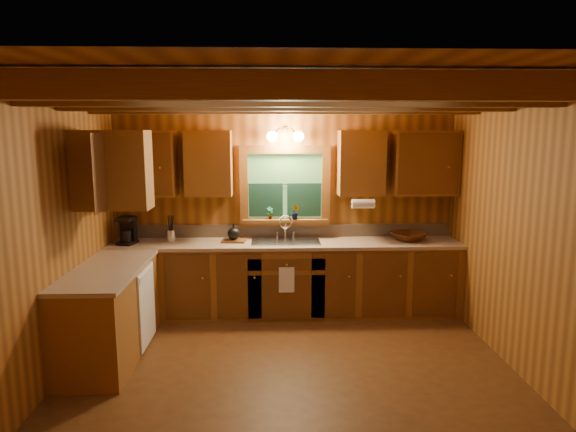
% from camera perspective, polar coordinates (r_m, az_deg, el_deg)
% --- Properties ---
extents(room, '(4.20, 4.20, 4.20)m').
position_cam_1_polar(room, '(4.42, 0.36, -2.35)').
color(room, '#543014').
rests_on(room, ground).
extents(ceiling_beams, '(4.20, 2.54, 0.18)m').
position_cam_1_polar(ceiling_beams, '(4.34, 0.38, 13.22)').
color(ceiling_beams, brown).
rests_on(ceiling_beams, room).
extents(base_cabinets, '(4.20, 2.22, 0.86)m').
position_cam_1_polar(base_cabinets, '(5.89, -5.02, -8.10)').
color(base_cabinets, brown).
rests_on(base_cabinets, ground).
extents(countertop, '(4.20, 2.24, 0.04)m').
position_cam_1_polar(countertop, '(5.78, -4.95, -3.82)').
color(countertop, tan).
rests_on(countertop, base_cabinets).
extents(backsplash, '(4.20, 0.02, 0.16)m').
position_cam_1_polar(backsplash, '(6.33, -0.34, -1.68)').
color(backsplash, tan).
rests_on(backsplash, room).
extents(dishwasher_panel, '(0.02, 0.60, 0.80)m').
position_cam_1_polar(dishwasher_panel, '(5.47, -15.78, -9.85)').
color(dishwasher_panel, white).
rests_on(dishwasher_panel, base_cabinets).
extents(upper_cabinets, '(4.19, 1.77, 0.78)m').
position_cam_1_polar(upper_cabinets, '(5.77, -5.86, 5.80)').
color(upper_cabinets, brown).
rests_on(upper_cabinets, room).
extents(window, '(1.12, 0.08, 1.00)m').
position_cam_1_polar(window, '(6.23, -0.35, 3.24)').
color(window, brown).
rests_on(window, room).
extents(window_sill, '(1.06, 0.14, 0.04)m').
position_cam_1_polar(window_sill, '(6.24, -0.33, -0.53)').
color(window_sill, brown).
rests_on(window_sill, room).
extents(wall_sconce, '(0.45, 0.21, 0.17)m').
position_cam_1_polar(wall_sconce, '(6.07, -0.32, 9.09)').
color(wall_sconce, black).
rests_on(wall_sconce, room).
extents(paper_towel_roll, '(0.27, 0.11, 0.11)m').
position_cam_1_polar(paper_towel_roll, '(6.02, 8.54, 1.39)').
color(paper_towel_roll, white).
rests_on(paper_towel_roll, upper_cabinets).
extents(dish_towel, '(0.18, 0.01, 0.30)m').
position_cam_1_polar(dish_towel, '(5.84, -0.16, -7.29)').
color(dish_towel, white).
rests_on(dish_towel, base_cabinets).
extents(sink, '(0.82, 0.48, 0.43)m').
position_cam_1_polar(sink, '(6.08, -0.27, -3.34)').
color(sink, silver).
rests_on(sink, countertop).
extents(coffee_maker, '(0.18, 0.24, 0.33)m').
position_cam_1_polar(coffee_maker, '(6.24, -17.80, -1.55)').
color(coffee_maker, black).
rests_on(coffee_maker, countertop).
extents(utensil_crock, '(0.11, 0.11, 0.32)m').
position_cam_1_polar(utensil_crock, '(6.24, -13.21, -2.12)').
color(utensil_crock, silver).
rests_on(utensil_crock, countertop).
extents(cutting_board, '(0.30, 0.23, 0.03)m').
position_cam_1_polar(cutting_board, '(6.10, -6.19, -2.81)').
color(cutting_board, '#5A3213').
rests_on(cutting_board, countertop).
extents(teakettle, '(0.15, 0.15, 0.19)m').
position_cam_1_polar(teakettle, '(6.09, -6.21, -2.00)').
color(teakettle, black).
rests_on(teakettle, cutting_board).
extents(wicker_basket, '(0.54, 0.54, 0.10)m').
position_cam_1_polar(wicker_basket, '(6.30, 13.52, -2.28)').
color(wicker_basket, '#48230C').
rests_on(wicker_basket, countertop).
extents(potted_plant_left, '(0.10, 0.08, 0.16)m').
position_cam_1_polar(potted_plant_left, '(6.21, -2.06, 0.35)').
color(potted_plant_left, '#5A3213').
rests_on(potted_plant_left, window_sill).
extents(potted_plant_right, '(0.13, 0.12, 0.19)m').
position_cam_1_polar(potted_plant_right, '(6.19, 0.85, 0.46)').
color(potted_plant_right, '#5A3213').
rests_on(potted_plant_right, window_sill).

